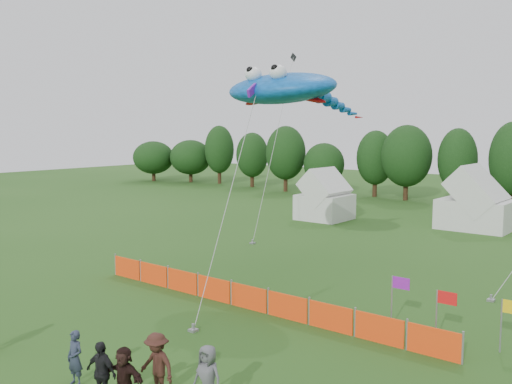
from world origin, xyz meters
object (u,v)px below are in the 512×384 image
Objects in this scene: tent_left at (325,199)px; spectator_e at (208,378)px; barrier_fence at (249,297)px; spectator_c at (157,365)px; spectator_a at (75,358)px; spectator_d at (101,373)px; stingray_kite at (287,89)px; spectator_f at (124,377)px; tent_right at (476,205)px.

tent_left is 32.77m from spectator_e.
barrier_fence is 8.63m from spectator_e.
spectator_c is 1.63m from spectator_e.
tent_left reaches higher than spectator_a.
barrier_fence is at bearing 94.69° from spectator_d.
tent_left is 24.23m from barrier_fence.
spectator_c is 0.12× the size of stingray_kite.
stingray_kite is at bearing 98.38° from spectator_f.
spectator_f is at bearing -112.74° from spectator_c.
tent_left is at bearing 112.70° from spectator_c.
spectator_c is at bearing 19.52° from spectator_a.
spectator_d is at bearing -68.45° from tent_left.
spectator_a is 0.93× the size of spectator_d.
spectator_a is at bearing -159.51° from spectator_c.
spectator_f reaches higher than spectator_a.
stingray_kite reaches higher than spectator_a.
tent_right is 32.78m from spectator_e.
barrier_fence is (10.08, -22.00, -1.22)m from tent_left.
spectator_d is at bearing -159.92° from spectator_f.
spectator_d is 1.00× the size of spectator_e.
tent_left is at bearing 116.19° from stingray_kite.
tent_right is 0.29× the size of barrier_fence.
spectator_e reaches higher than barrier_fence.
spectator_c is at bearing 58.70° from spectator_f.
spectator_d reaches higher than spectator_f.
tent_left reaches higher than spectator_d.
spectator_f is (1.56, -33.88, -1.00)m from tent_right.
barrier_fence is 8.70m from spectator_a.
tent_right is 34.01m from spectator_a.
spectator_f is at bearing -71.93° from stingray_kite.
tent_left is 0.75× the size of tent_right.
spectator_f is at bearing 21.08° from spectator_d.
spectator_a reaches higher than barrier_fence.
spectator_c reaches higher than spectator_e.
spectator_c is 1.14× the size of spectator_f.
spectator_a is at bearing -70.89° from tent_left.
tent_right reaches higher than spectator_e.
spectator_f is 0.10× the size of stingray_kite.
spectator_e is 16.36m from stingray_kite.
tent_right is at bearing 16.45° from tent_left.
stingray_kite is at bearing -98.19° from tent_right.
stingray_kite reaches higher than spectator_d.
stingray_kite reaches higher than tent_right.
tent_right is at bearing 81.81° from stingray_kite.
barrier_fence is 10.76× the size of spectator_f.
spectator_c reaches higher than spectator_a.
tent_right is 34.24m from spectator_d.
stingray_kite reaches higher than spectator_c.
spectator_f is (-0.35, -0.88, -0.11)m from spectator_c.
spectator_e is (3.48, -32.58, -0.94)m from tent_right.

